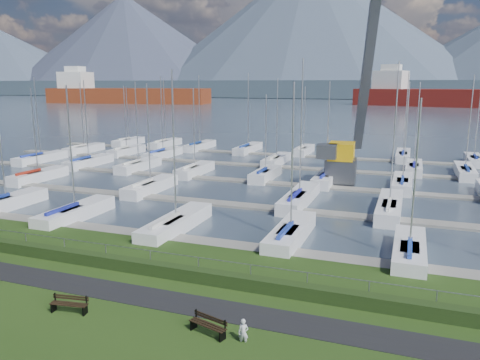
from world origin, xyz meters
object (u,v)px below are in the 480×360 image
at_px(bench_left, 69,304).
at_px(crane, 348,131).
at_px(bench_right, 208,325).
at_px(person, 243,329).

relative_size(bench_left, crane, 0.08).
distance_m(bench_right, person, 1.62).
bearing_deg(bench_right, person, 13.23).
height_order(bench_left, crane, crane).
xyz_separation_m(bench_left, crane, (7.91, 35.45, 4.91)).
height_order(bench_right, person, person).
bearing_deg(bench_left, bench_right, -5.05).
relative_size(bench_right, person, 1.58).
bearing_deg(bench_right, bench_left, -159.77).
bearing_deg(person, crane, 80.37).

